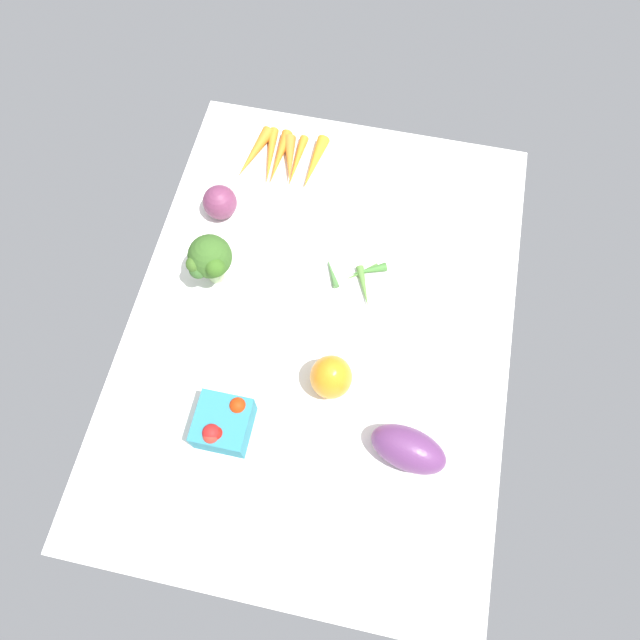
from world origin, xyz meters
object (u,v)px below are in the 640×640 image
Objects in this scene: eggplant at (408,449)px; broccoli_head at (209,259)px; bell_pepper_orange at (331,377)px; carrot_bunch at (283,159)px; red_onion_center at (220,202)px; okra_pile at (359,277)px; berry_basket at (223,424)px.

eggplant is 1.09× the size of broccoli_head.
bell_pepper_orange reaches higher than eggplant.
broccoli_head reaches higher than carrot_bunch.
eggplant is 1.90× the size of red_onion_center.
okra_pile is at bearing 177.06° from bell_pepper_orange.
red_onion_center is 17.05cm from broccoli_head.
broccoli_head is at bearing 159.64° from eggplant.
eggplant is at bearing 58.37° from bell_pepper_orange.
berry_basket is 0.50× the size of carrot_bunch.
bell_pepper_orange is at bearing 57.59° from broccoli_head.
carrot_bunch is at bearing 167.93° from broccoli_head.
carrot_bunch is 2.65× the size of red_onion_center.
bell_pepper_orange is at bearing 125.38° from berry_basket.
eggplant is at bearing 94.26° from berry_basket.
red_onion_center is at bearing -168.82° from broccoli_head.
eggplant is 70.29cm from carrot_bunch.
red_onion_center is 46.04cm from bell_pepper_orange.
carrot_bunch is at bearing 133.66° from eggplant.
broccoli_head is (-30.10, -10.54, 4.33)cm from berry_basket.
broccoli_head is 0.95× the size of okra_pile.
berry_basket is 0.72× the size of okra_pile.
red_onion_center is at bearing 148.91° from eggplant.
broccoli_head is at bearing 11.18° from red_onion_center.
red_onion_center is 0.55× the size of okra_pile.
bell_pepper_orange reaches higher than berry_basket.
eggplant is 36.96cm from okra_pile.
red_onion_center is at bearing -163.46° from berry_basket.
broccoli_head is (-17.74, -27.95, 3.08)cm from bell_pepper_orange.
eggplant is 1.04× the size of okra_pile.
berry_basket is 1.32× the size of red_onion_center.
red_onion_center is at bearing -32.29° from carrot_bunch.
bell_pepper_orange is (-12.36, 17.40, 1.25)cm from berry_basket.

